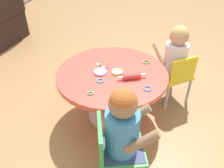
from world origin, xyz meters
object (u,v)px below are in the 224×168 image
Objects in this scene: craft_table at (112,83)px; child_chair_right at (175,75)px; child_chair_left at (116,149)px; seated_child_left at (123,125)px; seated_child_right at (176,52)px; craft_scissors at (103,67)px; rolling_pin at (132,76)px.

child_chair_right is (0.40, -0.51, -0.07)m from craft_table.
craft_table is 1.75× the size of child_chair_right.
seated_child_left reaches higher than child_chair_left.
craft_scissors is at bearing 123.54° from seated_child_right.
craft_table is 1.84× the size of seated_child_left.
seated_child_right is at bearing -48.32° from craft_table.
rolling_pin is at bearing 143.56° from child_chair_right.
seated_child_left is 3.60× the size of craft_scissors.
rolling_pin is at bearing -108.86° from craft_scissors.
child_chair_right is at bearing -36.44° from rolling_pin.
child_chair_left is 3.78× the size of craft_scissors.
craft_table is at bearing 128.16° from child_chair_right.
child_chair_left reaches higher than craft_table.
rolling_pin reaches higher than craft_scissors.
child_chair_right is 2.52× the size of rolling_pin.
rolling_pin is (-0.48, 0.30, -0.02)m from seated_child_right.
seated_child_left is at bearing -151.45° from craft_scissors.
seated_child_left reaches higher than child_chair_right.
child_chair_left and child_chair_right have the same top height.
seated_child_left is at bearing 167.41° from seated_child_right.
child_chair_left is 0.60m from rolling_pin.
child_chair_left is 2.52× the size of rolling_pin.
rolling_pin is at bearing 7.77° from seated_child_left.
child_chair_right is 3.78× the size of craft_scissors.
craft_table is 6.61× the size of craft_scissors.
child_chair_left is at bearing -160.39° from craft_table.
craft_table is 1.75× the size of child_chair_left.
rolling_pin is (-0.45, 0.33, 0.21)m from child_chair_right.
child_chair_right is 0.23m from seated_child_right.
child_chair_left is 1.05m from child_chair_right.
seated_child_right is (0.43, -0.48, 0.15)m from craft_table.
rolling_pin is (-0.05, -0.18, 0.13)m from craft_table.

